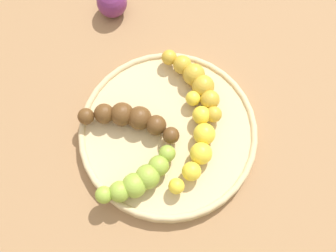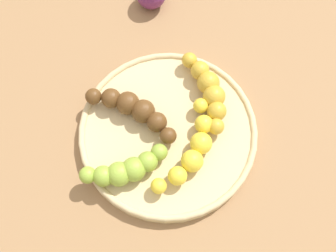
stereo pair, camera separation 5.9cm
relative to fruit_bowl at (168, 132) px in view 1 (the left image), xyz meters
The scene contains 7 objects.
ground_plane 0.01m from the fruit_bowl, ahead, with size 2.40×2.40×0.00m, color #936D47.
fruit_bowl is the anchor object (origin of this frame).
banana_yellow 0.06m from the fruit_bowl, 90.67° to the left, with size 0.15×0.08×0.03m.
banana_spotted 0.09m from the fruit_bowl, behind, with size 0.08×0.13×0.03m.
banana_overripe 0.06m from the fruit_bowl, 70.88° to the right, with size 0.07×0.15×0.04m.
banana_green 0.09m from the fruit_bowl, ahead, with size 0.12×0.07×0.04m.
plum_purple 0.25m from the fruit_bowl, 126.61° to the right, with size 0.05×0.05×0.05m, color #662659.
Camera 1 is at (0.18, 0.11, 0.59)m, focal length 43.02 mm.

